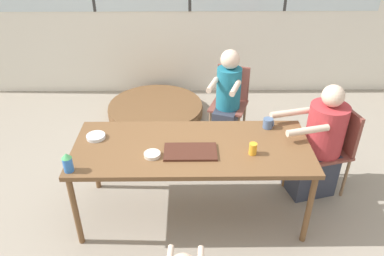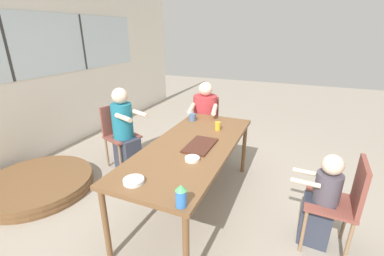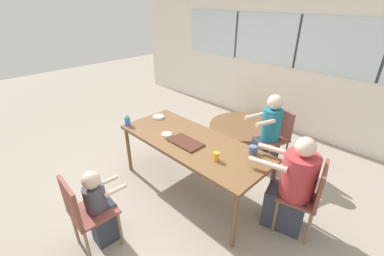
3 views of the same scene
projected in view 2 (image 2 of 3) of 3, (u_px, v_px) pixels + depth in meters
ground_plane at (192, 204)px, 2.93m from camera, size 16.00×16.00×0.00m
wall_back_with_windows at (9, 66)px, 3.39m from camera, size 8.40×0.08×2.80m
dining_table at (192, 149)px, 2.68m from camera, size 2.02×0.82×0.75m
chair_for_woman_green_shirt at (118, 130)px, 3.63m from camera, size 0.51×0.51×0.89m
chair_for_man_blue_shirt at (206, 120)px, 4.05m from camera, size 0.49×0.49×0.89m
chair_for_toddler at (344, 198)px, 2.15m from camera, size 0.42×0.42×0.89m
person_woman_green_shirt at (125, 133)px, 3.53m from camera, size 0.43×0.57×1.16m
person_man_blue_shirt at (205, 125)px, 3.90m from camera, size 0.71×0.50×1.16m
person_toddler at (321, 204)px, 2.26m from camera, size 0.24×0.41×0.91m
food_tray_dark at (200, 145)px, 2.61m from camera, size 0.44×0.25×0.02m
coffee_mug at (192, 117)px, 3.35m from camera, size 0.10×0.09×0.09m
sippy_cup at (181, 195)px, 1.69m from camera, size 0.08×0.08×0.16m
juice_glass at (218, 126)px, 3.02m from camera, size 0.07×0.07×0.10m
bowl_white_shallow at (134, 181)px, 1.98m from camera, size 0.16×0.16×0.03m
bowl_cereal at (192, 159)px, 2.32m from camera, size 0.14×0.14×0.03m
folded_table_stack at (38, 184)px, 3.18m from camera, size 1.29×1.29×0.15m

